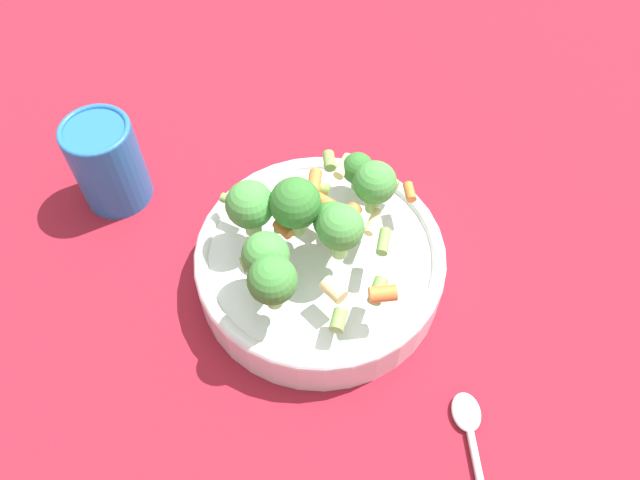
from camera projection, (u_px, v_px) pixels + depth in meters
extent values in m
plane|color=maroon|center=(320.00, 277.00, 0.64)|extent=(3.00, 3.00, 0.00)
cylinder|color=silver|center=(320.00, 266.00, 0.62)|extent=(0.24, 0.24, 0.04)
torus|color=silver|center=(320.00, 253.00, 0.60)|extent=(0.24, 0.24, 0.01)
cylinder|color=#8CB766|center=(357.00, 182.00, 0.63)|extent=(0.01, 0.01, 0.02)
sphere|color=#33722D|center=(358.00, 168.00, 0.61)|extent=(0.03, 0.03, 0.03)
cylinder|color=#8CB766|center=(332.00, 236.00, 0.58)|extent=(0.01, 0.01, 0.02)
sphere|color=#3D8438|center=(333.00, 221.00, 0.56)|extent=(0.04, 0.04, 0.04)
cylinder|color=#8CB766|center=(274.00, 297.00, 0.53)|extent=(0.01, 0.01, 0.02)
sphere|color=#3D8438|center=(272.00, 280.00, 0.51)|extent=(0.04, 0.04, 0.04)
cylinder|color=#8CB766|center=(373.00, 202.00, 0.59)|extent=(0.01, 0.01, 0.02)
sphere|color=#479342|center=(375.00, 183.00, 0.57)|extent=(0.04, 0.04, 0.04)
cylinder|color=#8CB766|center=(253.00, 224.00, 0.59)|extent=(0.02, 0.02, 0.02)
sphere|color=#479342|center=(250.00, 205.00, 0.56)|extent=(0.05, 0.05, 0.05)
cylinder|color=#8CB766|center=(268.00, 271.00, 0.56)|extent=(0.01, 0.01, 0.02)
sphere|color=#479342|center=(266.00, 255.00, 0.53)|extent=(0.04, 0.04, 0.04)
cylinder|color=#8CB766|center=(337.00, 249.00, 0.56)|extent=(0.01, 0.01, 0.02)
sphere|color=#479342|center=(338.00, 230.00, 0.53)|extent=(0.04, 0.04, 0.04)
cylinder|color=#8CB766|center=(296.00, 223.00, 0.58)|extent=(0.02, 0.02, 0.02)
sphere|color=#33722D|center=(295.00, 203.00, 0.55)|extent=(0.05, 0.05, 0.05)
cylinder|color=orange|center=(338.00, 227.00, 0.56)|extent=(0.02, 0.02, 0.01)
cylinder|color=orange|center=(351.00, 214.00, 0.56)|extent=(0.02, 0.02, 0.01)
cylinder|color=orange|center=(410.00, 192.00, 0.59)|extent=(0.02, 0.02, 0.01)
cylinder|color=orange|center=(323.00, 203.00, 0.59)|extent=(0.02, 0.02, 0.01)
cylinder|color=beige|center=(291.00, 189.00, 0.61)|extent=(0.03, 0.02, 0.01)
cylinder|color=#729E4C|center=(256.00, 261.00, 0.55)|extent=(0.02, 0.03, 0.01)
cylinder|color=#729E4C|center=(378.00, 291.00, 0.53)|extent=(0.02, 0.03, 0.01)
cylinder|color=orange|center=(283.00, 229.00, 0.58)|extent=(0.02, 0.01, 0.01)
cylinder|color=#729E4C|center=(384.00, 242.00, 0.55)|extent=(0.02, 0.03, 0.01)
cylinder|color=beige|center=(334.00, 290.00, 0.54)|extent=(0.02, 0.02, 0.01)
cylinder|color=beige|center=(293.00, 210.00, 0.61)|extent=(0.02, 0.02, 0.01)
cylinder|color=#729E4C|center=(338.00, 320.00, 0.53)|extent=(0.02, 0.02, 0.01)
cylinder|color=beige|center=(373.00, 222.00, 0.57)|extent=(0.02, 0.03, 0.01)
cylinder|color=#729E4C|center=(235.00, 203.00, 0.60)|extent=(0.03, 0.02, 0.01)
cylinder|color=orange|center=(383.00, 294.00, 0.52)|extent=(0.03, 0.03, 0.01)
cylinder|color=#729E4C|center=(284.00, 229.00, 0.58)|extent=(0.02, 0.02, 0.01)
cylinder|color=#729E4C|center=(315.00, 187.00, 0.59)|extent=(0.03, 0.02, 0.01)
cylinder|color=#729E4C|center=(329.00, 161.00, 0.63)|extent=(0.02, 0.02, 0.01)
cylinder|color=#729E4C|center=(376.00, 177.00, 0.61)|extent=(0.03, 0.03, 0.01)
cylinder|color=#729E4C|center=(382.00, 180.00, 0.61)|extent=(0.03, 0.02, 0.01)
cylinder|color=orange|center=(315.00, 182.00, 0.59)|extent=(0.02, 0.03, 0.01)
cylinder|color=beige|center=(343.00, 166.00, 0.61)|extent=(0.02, 0.03, 0.01)
cylinder|color=#2366B2|center=(108.00, 164.00, 0.66)|extent=(0.07, 0.07, 0.10)
torus|color=#2366B2|center=(94.00, 130.00, 0.61)|extent=(0.07, 0.07, 0.01)
ellipsoid|color=silver|center=(466.00, 412.00, 0.55)|extent=(0.04, 0.04, 0.01)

